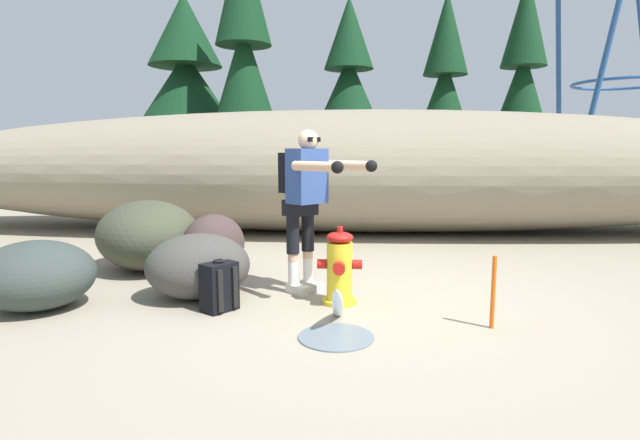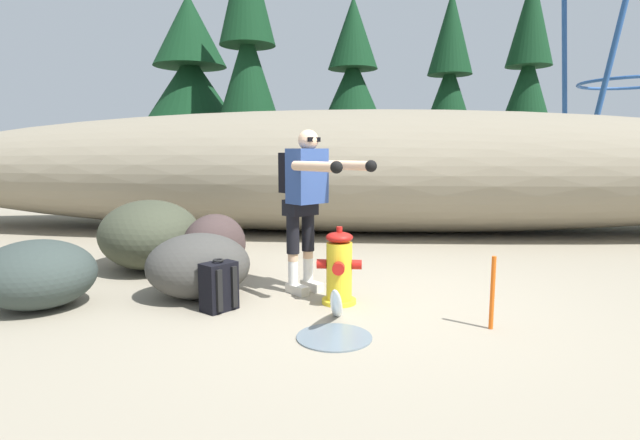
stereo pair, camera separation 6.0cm
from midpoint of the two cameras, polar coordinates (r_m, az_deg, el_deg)
ground_plane at (r=4.88m, az=3.65°, el=-9.35°), size 56.00×56.00×0.04m
dirt_embankment at (r=8.86m, az=3.83°, el=5.63°), size 17.59×3.20×2.13m
fire_hydrant at (r=4.68m, az=1.89°, el=-5.59°), size 0.42×0.37×0.73m
hydrant_water_jet at (r=4.14m, az=1.56°, el=-10.88°), size 0.59×1.03×0.55m
utility_worker at (r=4.91m, az=-1.95°, el=3.32°), size 0.97×0.95×1.63m
spare_backpack at (r=4.60m, az=-11.88°, el=-7.53°), size 0.36×0.36×0.47m
boulder_large at (r=6.38m, az=-19.35°, el=-1.61°), size 1.76×1.87×0.84m
boulder_mid at (r=5.22m, az=-30.06°, el=-5.49°), size 1.26×1.21×0.63m
boulder_small at (r=5.86m, az=-12.39°, el=-2.81°), size 0.83×0.99×0.71m
boulder_outlier at (r=5.01m, az=-14.11°, el=-5.13°), size 1.24×1.15×0.63m
pine_tree_far_left at (r=14.23m, az=-15.23°, el=15.32°), size 2.97×2.97×5.50m
pine_tree_left at (r=12.46m, az=-8.85°, el=17.13°), size 2.04×2.04×6.54m
pine_tree_center at (r=13.48m, az=3.17°, el=15.53°), size 1.99×1.99×5.34m
pine_tree_right at (r=14.17m, az=13.97°, el=14.32°), size 1.82×1.82×5.59m
pine_tree_far_right at (r=14.60m, az=22.07°, el=14.38°), size 1.81×1.81×5.97m
survey_stake at (r=4.27m, az=18.86°, el=-7.85°), size 0.04×0.04×0.60m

